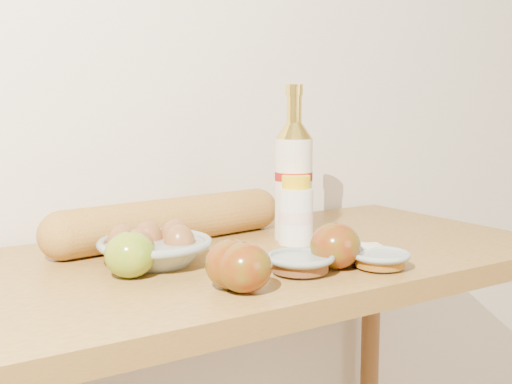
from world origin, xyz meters
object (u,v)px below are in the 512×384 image
Objects in this scene: table at (248,316)px; egg_bowl at (154,248)px; bourbon_bottle at (294,177)px; cream_bottle at (296,212)px; baguette at (170,221)px.

egg_bowl is (-0.18, 0.02, 0.15)m from table.
bourbon_bottle reaches higher than table.
bourbon_bottle is (0.15, 0.06, 0.25)m from table.
bourbon_bottle is 2.31× the size of cream_bottle.
cream_bottle is at bearing 8.78° from table.
egg_bowl is 0.17m from baguette.
baguette reaches higher than egg_bowl.
baguette is at bearing 129.36° from cream_bottle.
cream_bottle is 0.31m from egg_bowl.
baguette is (-0.21, 0.14, -0.02)m from cream_bottle.
bourbon_bottle reaches higher than cream_bottle.
cream_bottle is 0.25× the size of baguette.
egg_bowl is at bearing 163.57° from cream_bottle.
bourbon_bottle is 1.49× the size of egg_bowl.
egg_bowl reaches higher than table.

